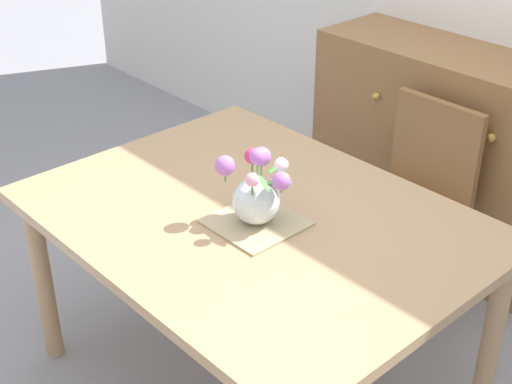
{
  "coord_description": "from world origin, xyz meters",
  "views": [
    {
      "loc": [
        1.57,
        -1.43,
        2.06
      ],
      "look_at": [
        0.05,
        -0.04,
        0.89
      ],
      "focal_mm": 51.52,
      "sensor_mm": 36.0,
      "label": 1
    }
  ],
  "objects_px": {
    "dining_table": "(255,235)",
    "chair_far": "(416,190)",
    "flower_vase": "(256,192)",
    "dresser": "(453,157)"
  },
  "relations": [
    {
      "from": "dining_table",
      "to": "chair_far",
      "type": "distance_m",
      "value": 0.93
    },
    {
      "from": "flower_vase",
      "to": "dining_table",
      "type": "bearing_deg",
      "value": 140.27
    },
    {
      "from": "dresser",
      "to": "flower_vase",
      "type": "distance_m",
      "value": 1.42
    },
    {
      "from": "dining_table",
      "to": "chair_far",
      "type": "relative_size",
      "value": 1.69
    },
    {
      "from": "dining_table",
      "to": "flower_vase",
      "type": "height_order",
      "value": "flower_vase"
    },
    {
      "from": "chair_far",
      "to": "flower_vase",
      "type": "relative_size",
      "value": 3.54
    },
    {
      "from": "dresser",
      "to": "chair_far",
      "type": "bearing_deg",
      "value": -77.22
    },
    {
      "from": "dining_table",
      "to": "flower_vase",
      "type": "xyz_separation_m",
      "value": [
        0.04,
        -0.04,
        0.2
      ]
    },
    {
      "from": "dresser",
      "to": "flower_vase",
      "type": "xyz_separation_m",
      "value": [
        0.12,
        -1.37,
        0.38
      ]
    },
    {
      "from": "chair_far",
      "to": "dresser",
      "type": "xyz_separation_m",
      "value": [
        -0.09,
        0.42,
        -0.02
      ]
    }
  ]
}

